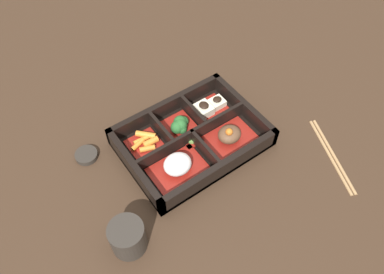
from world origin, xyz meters
TOP-DOWN VIEW (x-y plane):
  - ground_plane at (0.00, 0.00)m, footprint 3.00×3.00m
  - bento_base at (0.00, 0.00)m, footprint 0.31×0.23m
  - bento_rim at (0.00, -0.00)m, footprint 0.31×0.23m
  - bowl_stew at (-0.07, 0.05)m, footprint 0.12×0.08m
  - bowl_rice at (0.07, 0.05)m, footprint 0.12×0.08m
  - bowl_tofu at (-0.09, -0.05)m, footprint 0.08×0.07m
  - bowl_greens at (0.00, -0.04)m, footprint 0.07×0.07m
  - bowl_carrots at (0.09, -0.05)m, footprint 0.07×0.07m
  - bowl_pickles at (-0.00, -0.00)m, footprint 0.04×0.04m
  - tea_cup at (0.23, 0.13)m, footprint 0.07×0.07m
  - chopsticks at (-0.24, 0.21)m, footprint 0.09×0.20m
  - sauce_dish at (0.21, -0.11)m, footprint 0.05×0.05m

SIDE VIEW (x-z plane):
  - ground_plane at x=0.00m, z-range 0.00..0.00m
  - chopsticks at x=-0.24m, z-range 0.00..0.01m
  - bento_base at x=0.00m, z-range 0.00..0.01m
  - sauce_dish at x=0.21m, z-range 0.00..0.01m
  - bowl_pickles at x=0.00m, z-range 0.01..0.02m
  - bowl_carrots at x=0.09m, z-range 0.01..0.03m
  - bowl_tofu at x=-0.09m, z-range 0.00..0.04m
  - bento_rim at x=0.00m, z-range 0.00..0.05m
  - bowl_stew at x=-0.07m, z-range 0.00..0.05m
  - bowl_greens at x=0.00m, z-range 0.01..0.05m
  - bowl_rice at x=0.07m, z-range 0.01..0.05m
  - tea_cup at x=0.23m, z-range 0.00..0.07m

